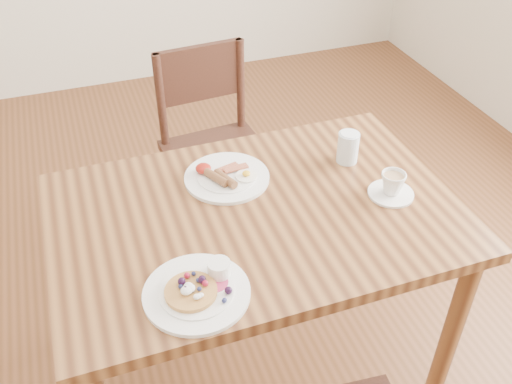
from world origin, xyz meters
TOP-DOWN VIEW (x-y plane):
  - ground at (0.00, 0.00)m, footprint 5.00×5.00m
  - dining_table at (0.00, 0.00)m, footprint 1.20×0.80m
  - chair_far at (0.08, 0.78)m, footprint 0.45×0.45m
  - pancake_plate at (-0.24, -0.26)m, footprint 0.27×0.27m
  - breakfast_plate at (-0.04, 0.18)m, footprint 0.27×0.27m
  - teacup_saucer at (0.41, -0.06)m, footprint 0.14×0.14m
  - water_glass at (0.37, 0.14)m, footprint 0.07×0.07m

SIDE VIEW (x-z plane):
  - ground at x=0.00m, z-range 0.00..0.00m
  - chair_far at x=0.08m, z-range 0.05..0.93m
  - dining_table at x=0.00m, z-range 0.28..1.03m
  - breakfast_plate at x=-0.04m, z-range 0.74..0.78m
  - pancake_plate at x=-0.24m, z-range 0.74..0.79m
  - teacup_saucer at x=0.41m, z-range 0.74..0.82m
  - water_glass at x=0.37m, z-range 0.75..0.85m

